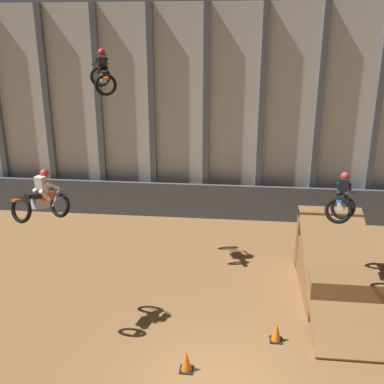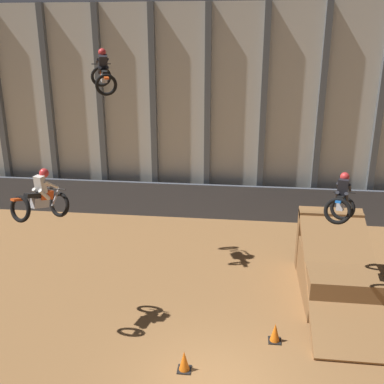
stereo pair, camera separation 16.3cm
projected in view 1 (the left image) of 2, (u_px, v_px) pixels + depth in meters
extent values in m
cube|color=beige|center=(234.00, 115.00, 20.77)|extent=(32.00, 0.12, 9.74)
cube|color=#4C5156|center=(48.00, 112.00, 21.50)|extent=(0.28, 0.28, 9.74)
cube|color=#4C5156|center=(99.00, 113.00, 21.24)|extent=(0.28, 0.28, 9.74)
cube|color=#4C5156|center=(152.00, 114.00, 20.98)|extent=(0.28, 0.28, 9.74)
cube|color=#4C5156|center=(206.00, 115.00, 20.71)|extent=(0.28, 0.28, 9.74)
cube|color=#4C5156|center=(261.00, 116.00, 20.45)|extent=(0.28, 0.28, 9.74)
cube|color=#4C5156|center=(318.00, 117.00, 20.19)|extent=(0.28, 0.28, 9.74)
cube|color=#4C5156|center=(376.00, 118.00, 19.93)|extent=(0.28, 0.28, 9.74)
cube|color=#474C56|center=(231.00, 202.00, 21.29)|extent=(31.36, 0.20, 1.68)
cube|color=brown|center=(335.00, 273.00, 15.18)|extent=(2.21, 3.90, 1.37)
cube|color=brown|center=(328.00, 240.00, 16.63)|extent=(2.25, 0.50, 2.28)
cube|color=olive|center=(341.00, 273.00, 14.24)|extent=(2.25, 5.65, 2.46)
torus|color=black|center=(60.00, 205.00, 12.99)|extent=(0.78, 0.53, 0.74)
torus|color=black|center=(21.00, 210.00, 11.76)|extent=(0.78, 0.53, 0.74)
cube|color=#B7B7BC|center=(41.00, 203.00, 12.32)|extent=(0.39, 0.60, 0.39)
cube|color=#E54C19|center=(46.00, 196.00, 12.44)|extent=(0.37, 0.52, 0.33)
cube|color=black|center=(35.00, 196.00, 12.09)|extent=(0.37, 0.59, 0.25)
cube|color=#E54C19|center=(19.00, 200.00, 11.64)|extent=(0.27, 0.39, 0.14)
cylinder|color=#B7B7BC|center=(56.00, 197.00, 12.81)|extent=(0.19, 0.36, 0.48)
cylinder|color=black|center=(56.00, 189.00, 12.74)|extent=(0.66, 0.14, 0.04)
cube|color=silver|center=(41.00, 185.00, 12.23)|extent=(0.34, 0.31, 0.51)
sphere|color=red|center=(45.00, 174.00, 12.28)|extent=(0.36, 0.39, 0.31)
cylinder|color=silver|center=(39.00, 194.00, 12.37)|extent=(0.24, 0.38, 0.39)
cylinder|color=silver|center=(45.00, 195.00, 12.26)|extent=(0.24, 0.38, 0.39)
cylinder|color=silver|center=(43.00, 183.00, 12.51)|extent=(0.26, 0.47, 0.35)
cylinder|color=silver|center=(52.00, 185.00, 12.37)|extent=(0.26, 0.47, 0.35)
torus|color=black|center=(100.00, 77.00, 16.03)|extent=(0.75, 0.48, 0.74)
torus|color=black|center=(106.00, 85.00, 14.83)|extent=(0.75, 0.48, 0.74)
cube|color=#B7B7BC|center=(103.00, 77.00, 15.34)|extent=(0.39, 0.58, 0.34)
cube|color=#E54C19|center=(102.00, 71.00, 15.40)|extent=(0.37, 0.51, 0.29)
cube|color=black|center=(104.00, 72.00, 15.05)|extent=(0.38, 0.59, 0.19)
cube|color=#E54C19|center=(106.00, 78.00, 14.64)|extent=(0.28, 0.39, 0.10)
cylinder|color=#B7B7BC|center=(101.00, 71.00, 15.77)|extent=(0.13, 0.20, 0.55)
cylinder|color=black|center=(100.00, 64.00, 15.64)|extent=(0.64, 0.23, 0.04)
cube|color=black|center=(102.00, 63.00, 15.10)|extent=(0.41, 0.46, 0.53)
sphere|color=red|center=(102.00, 52.00, 15.05)|extent=(0.36, 0.37, 0.29)
cylinder|color=black|center=(99.00, 70.00, 15.23)|extent=(0.27, 0.43, 0.30)
cylinder|color=black|center=(106.00, 70.00, 15.30)|extent=(0.27, 0.43, 0.30)
cylinder|color=black|center=(97.00, 61.00, 15.25)|extent=(0.29, 0.51, 0.20)
cylinder|color=black|center=(106.00, 61.00, 15.34)|extent=(0.29, 0.51, 0.20)
torus|color=black|center=(343.00, 207.00, 13.45)|extent=(0.79, 0.51, 0.73)
torus|color=black|center=(338.00, 211.00, 12.17)|extent=(0.79, 0.51, 0.73)
cube|color=#B7B7BC|center=(341.00, 205.00, 12.76)|extent=(0.35, 0.60, 0.41)
cube|color=blue|center=(343.00, 198.00, 12.90)|extent=(0.34, 0.53, 0.35)
cube|color=black|center=(341.00, 198.00, 12.53)|extent=(0.33, 0.59, 0.27)
cube|color=blue|center=(339.00, 201.00, 12.06)|extent=(0.24, 0.39, 0.16)
cylinder|color=#B7B7BC|center=(343.00, 200.00, 13.27)|extent=(0.17, 0.38, 0.47)
cylinder|color=black|center=(344.00, 192.00, 13.22)|extent=(0.66, 0.06, 0.04)
cube|color=black|center=(343.00, 187.00, 12.69)|extent=(0.33, 0.28, 0.51)
sphere|color=red|center=(345.00, 176.00, 12.76)|extent=(0.35, 0.38, 0.32)
cylinder|color=black|center=(338.00, 196.00, 12.81)|extent=(0.21, 0.37, 0.39)
cylinder|color=black|center=(347.00, 197.00, 12.72)|extent=(0.21, 0.37, 0.39)
cylinder|color=black|center=(338.00, 186.00, 12.97)|extent=(0.22, 0.47, 0.37)
cylinder|color=black|center=(350.00, 187.00, 12.85)|extent=(0.22, 0.47, 0.37)
cube|color=black|center=(276.00, 340.00, 12.85)|extent=(0.36, 0.36, 0.03)
cone|color=orange|center=(276.00, 331.00, 12.76)|extent=(0.28, 0.28, 0.55)
cube|color=black|center=(186.00, 370.00, 11.70)|extent=(0.36, 0.36, 0.03)
cone|color=orange|center=(186.00, 360.00, 11.60)|extent=(0.28, 0.28, 0.55)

